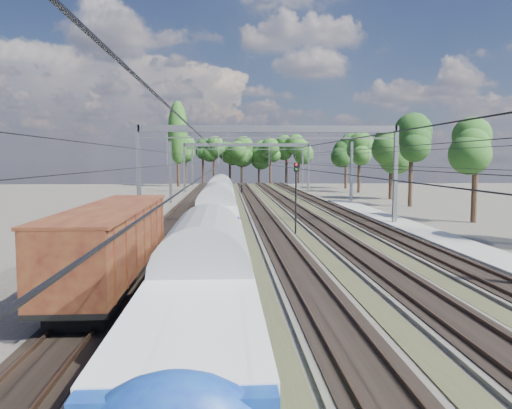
{
  "coord_description": "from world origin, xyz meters",
  "views": [
    {
      "loc": [
        -3.82,
        -14.38,
        5.97
      ],
      "look_at": [
        -1.71,
        20.82,
        2.8
      ],
      "focal_mm": 35.0,
      "sensor_mm": 36.0,
      "label": 1
    }
  ],
  "objects": [
    {
      "name": "worker",
      "position": [
        -1.08,
        72.07,
        0.85
      ],
      "size": [
        0.47,
        0.66,
        1.71
      ],
      "primitive_type": "imported",
      "rotation": [
        0.0,
        0.0,
        1.68
      ],
      "color": "black",
      "rests_on": "ground"
    },
    {
      "name": "signal_near",
      "position": [
        1.75,
        25.18,
        3.63
      ],
      "size": [
        0.37,
        0.34,
        5.73
      ],
      "rotation": [
        0.0,
        0.0,
        -0.11
      ],
      "color": "black",
      "rests_on": "ground"
    },
    {
      "name": "ground",
      "position": [
        0.0,
        0.0,
        0.0
      ],
      "size": [
        220.0,
        220.0,
        0.0
      ],
      "primitive_type": "plane",
      "color": "#47423A",
      "rests_on": "ground"
    },
    {
      "name": "poplar",
      "position": [
        -14.5,
        98.0,
        11.89
      ],
      "size": [
        4.4,
        4.4,
        19.04
      ],
      "color": "black",
      "rests_on": "ground"
    },
    {
      "name": "catenary",
      "position": [
        0.33,
        52.69,
        6.4
      ],
      "size": [
        25.65,
        130.0,
        9.0
      ],
      "color": "slate",
      "rests_on": "ground"
    },
    {
      "name": "freight_boxcar",
      "position": [
        -9.0,
        8.57,
        2.26
      ],
      "size": [
        2.98,
        14.4,
        3.71
      ],
      "color": "black",
      "rests_on": "ground"
    },
    {
      "name": "tree_belt",
      "position": [
        7.31,
        90.71,
        8.68
      ],
      "size": [
        39.26,
        98.66,
        12.23
      ],
      "color": "black",
      "rests_on": "ground"
    },
    {
      "name": "emu_train",
      "position": [
        -4.5,
        21.07,
        2.44
      ],
      "size": [
        2.84,
        60.12,
        4.15
      ],
      "color": "black",
      "rests_on": "ground"
    },
    {
      "name": "track_bed",
      "position": [
        -0.0,
        45.0,
        0.1
      ],
      "size": [
        21.0,
        130.0,
        0.34
      ],
      "color": "#47423A",
      "rests_on": "ground"
    },
    {
      "name": "signal_far",
      "position": [
        9.63,
        95.14,
        3.64
      ],
      "size": [
        0.38,
        0.35,
        5.75
      ],
      "rotation": [
        0.0,
        0.0,
        -0.14
      ],
      "color": "black",
      "rests_on": "ground"
    },
    {
      "name": "platform",
      "position": [
        12.0,
        20.0,
        0.15
      ],
      "size": [
        3.0,
        70.0,
        0.3
      ],
      "primitive_type": "cube",
      "color": "gray",
      "rests_on": "ground"
    }
  ]
}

